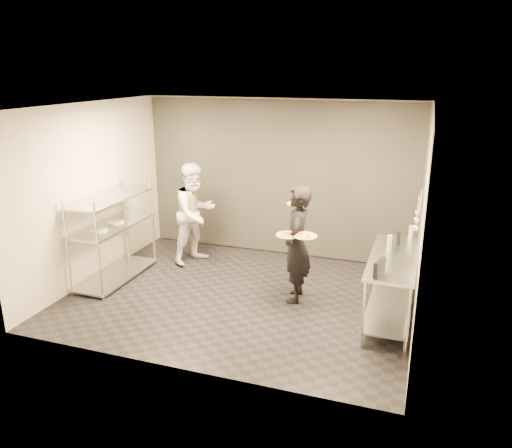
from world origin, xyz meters
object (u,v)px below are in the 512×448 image
(waiter, at_px, (296,245))
(pos_monitor, at_px, (379,268))
(chef, at_px, (195,213))
(salad_plate, at_px, (296,202))
(pizza_plate_far, at_px, (305,235))
(prep_counter, at_px, (392,277))
(bottle_green, at_px, (389,243))
(pass_rack, at_px, (113,233))
(bottle_dark, at_px, (398,238))
(bottle_clear, at_px, (411,232))
(pizza_plate_near, at_px, (288,234))

(waiter, height_order, pos_monitor, waiter)
(chef, xyz_separation_m, salad_plate, (1.95, -0.62, 0.52))
(pizza_plate_far, bearing_deg, salad_plate, 117.25)
(chef, bearing_deg, pos_monitor, -95.49)
(prep_counter, height_order, pos_monitor, pos_monitor)
(bottle_green, bearing_deg, waiter, 179.31)
(prep_counter, height_order, salad_plate, salad_plate)
(waiter, height_order, chef, chef)
(pizza_plate_far, bearing_deg, prep_counter, 2.75)
(pass_rack, height_order, bottle_dark, pass_rack)
(bottle_clear, bearing_deg, bottle_dark, -116.00)
(waiter, height_order, pizza_plate_near, waiter)
(waiter, bearing_deg, bottle_dark, 94.22)
(pizza_plate_far, height_order, bottle_clear, pizza_plate_far)
(pizza_plate_near, relative_size, bottle_dark, 1.71)
(pos_monitor, xyz_separation_m, bottle_clear, (0.30, 1.51, 0.00))
(waiter, bearing_deg, bottle_clear, 103.98)
(pos_monitor, height_order, bottle_green, bottle_green)
(chef, xyz_separation_m, bottle_green, (3.33, -0.93, 0.15))
(prep_counter, distance_m, bottle_dark, 0.62)
(pass_rack, bearing_deg, pizza_plate_near, -0.29)
(bottle_dark, bearing_deg, bottle_green, -107.29)
(chef, bearing_deg, waiter, -90.79)
(pass_rack, height_order, pizza_plate_far, pass_rack)
(waiter, relative_size, pizza_plate_near, 5.16)
(bottle_clear, xyz_separation_m, bottle_dark, (-0.16, -0.32, 0.00))
(bottle_dark, bearing_deg, bottle_clear, 64.00)
(prep_counter, distance_m, pizza_plate_near, 1.51)
(waiter, xyz_separation_m, chef, (-2.04, 0.92, 0.02))
(prep_counter, xyz_separation_m, bottle_dark, (0.02, 0.48, 0.39))
(pass_rack, relative_size, bottle_clear, 8.23)
(prep_counter, bearing_deg, pass_rack, -179.97)
(prep_counter, relative_size, bottle_dark, 9.25)
(pizza_plate_far, distance_m, salad_plate, 0.67)
(chef, distance_m, pizza_plate_far, 2.52)
(pizza_plate_far, bearing_deg, bottle_green, 11.47)
(pizza_plate_far, xyz_separation_m, pos_monitor, (1.06, -0.66, -0.08))
(waiter, distance_m, pos_monitor, 1.54)
(pass_rack, bearing_deg, bottle_clear, 10.10)
(waiter, distance_m, bottle_dark, 1.43)
(pizza_plate_far, bearing_deg, pass_rack, 179.01)
(bottle_green, bearing_deg, pizza_plate_far, -168.53)
(bottle_green, bearing_deg, bottle_dark, 72.71)
(prep_counter, height_order, pizza_plate_near, pizza_plate_near)
(salad_plate, bearing_deg, waiter, -72.49)
(pos_monitor, bearing_deg, pizza_plate_near, 167.83)
(bottle_green, bearing_deg, prep_counter, -65.74)
(pos_monitor, bearing_deg, pizza_plate_far, 163.91)
(pizza_plate_near, xyz_separation_m, salad_plate, (-0.01, 0.49, 0.34))
(pizza_plate_far, height_order, salad_plate, salad_plate)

